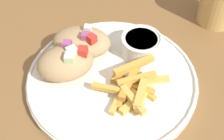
% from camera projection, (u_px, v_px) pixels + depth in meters
% --- Properties ---
extents(table, '(1.26, 1.26, 0.70)m').
position_uv_depth(table, '(126.00, 95.00, 0.64)').
color(table, brown).
rests_on(table, ground_plane).
extents(plate, '(0.31, 0.31, 0.02)m').
position_uv_depth(plate, '(112.00, 79.00, 0.57)').
color(plate, white).
rests_on(plate, table).
extents(pita_sandwich_near, '(0.13, 0.12, 0.07)m').
position_uv_depth(pita_sandwich_near, '(66.00, 62.00, 0.55)').
color(pita_sandwich_near, tan).
rests_on(pita_sandwich_near, plate).
extents(pita_sandwich_far, '(0.12, 0.09, 0.06)m').
position_uv_depth(pita_sandwich_far, '(82.00, 42.00, 0.59)').
color(pita_sandwich_far, tan).
rests_on(pita_sandwich_far, plate).
extents(fries_pile, '(0.13, 0.13, 0.03)m').
position_uv_depth(fries_pile, '(134.00, 88.00, 0.54)').
color(fries_pile, '#E5B251').
rests_on(fries_pile, plate).
extents(sauce_ramekin, '(0.08, 0.08, 0.04)m').
position_uv_depth(sauce_ramekin, '(141.00, 44.00, 0.59)').
color(sauce_ramekin, white).
rests_on(sauce_ramekin, plate).
extents(water_glass, '(0.08, 0.08, 0.10)m').
position_uv_depth(water_glass, '(219.00, 3.00, 0.66)').
color(water_glass, tan).
rests_on(water_glass, table).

